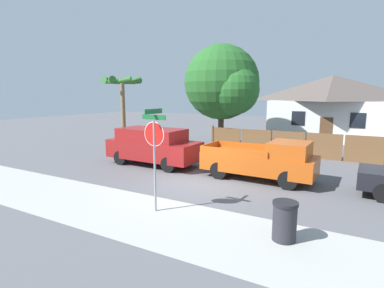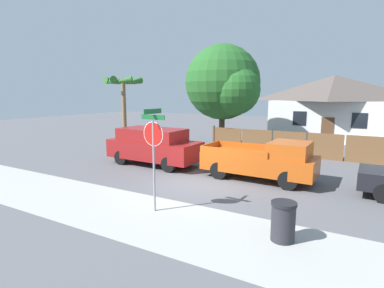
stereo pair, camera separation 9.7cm
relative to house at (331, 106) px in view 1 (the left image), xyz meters
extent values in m
plane|color=#56565B|center=(-3.65, -17.29, -2.74)|extent=(80.00, 80.00, 0.00)
cube|color=#A3A39E|center=(-3.65, -20.89, -2.73)|extent=(36.00, 3.20, 0.01)
cube|color=brown|center=(-5.56, -9.36, -1.99)|extent=(1.93, 0.06, 1.50)
cube|color=brown|center=(-3.56, -9.36, -1.99)|extent=(1.93, 0.06, 1.50)
cube|color=brown|center=(-1.55, -9.36, -1.99)|extent=(1.93, 0.06, 1.50)
cube|color=brown|center=(0.46, -9.36, -1.99)|extent=(1.93, 0.06, 1.50)
cube|color=brown|center=(2.46, -9.36, -1.99)|extent=(1.93, 0.06, 1.50)
cube|color=brown|center=(-6.57, -9.36, -1.94)|extent=(0.12, 0.12, 1.60)
cube|color=white|center=(0.00, 0.00, -1.14)|extent=(9.09, 6.61, 3.19)
pyramid|color=#514742|center=(0.00, 0.00, 1.50)|extent=(9.82, 7.14, 2.09)
cube|color=black|center=(-2.05, -3.32, -0.89)|extent=(1.00, 0.04, 1.10)
cube|color=black|center=(2.05, -3.32, -0.89)|extent=(1.00, 0.04, 1.10)
cube|color=brown|center=(0.00, -3.32, -1.74)|extent=(0.90, 0.04, 2.00)
cylinder|color=brown|center=(-6.34, -8.53, -1.44)|extent=(0.40, 0.40, 2.60)
sphere|color=#235B23|center=(-6.34, -8.53, 1.77)|extent=(5.10, 5.10, 5.10)
sphere|color=#266326|center=(-5.19, -9.17, 1.26)|extent=(3.32, 3.32, 3.32)
cylinder|color=brown|center=(-11.54, -12.70, -0.38)|extent=(0.28, 0.28, 4.72)
cone|color=#2D6B28|center=(-10.71, -12.70, 1.76)|extent=(0.44, 1.56, 0.67)
cone|color=#2D6B28|center=(-11.13, -11.98, 1.76)|extent=(1.57, 1.16, 0.67)
cone|color=#2D6B28|center=(-11.96, -11.98, 1.76)|extent=(1.57, 1.16, 0.67)
cone|color=#2D6B28|center=(-12.37, -12.70, 1.76)|extent=(0.44, 1.56, 0.67)
cone|color=#2D6B28|center=(-11.96, -13.42, 1.76)|extent=(1.57, 1.16, 0.67)
cone|color=#2D6B28|center=(-11.13, -13.42, 1.76)|extent=(1.57, 1.16, 0.67)
cube|color=maroon|center=(-7.27, -15.22, -1.91)|extent=(5.06, 2.14, 0.95)
cube|color=maroon|center=(-7.40, -15.21, -1.12)|extent=(3.55, 1.94, 0.63)
cube|color=black|center=(-5.74, -15.26, -1.12)|extent=(0.11, 1.75, 0.53)
cylinder|color=black|center=(-5.70, -14.38, -2.36)|extent=(0.75, 0.22, 0.75)
cylinder|color=black|center=(-5.75, -16.15, -2.36)|extent=(0.75, 0.22, 0.75)
cylinder|color=black|center=(-8.80, -14.29, -2.36)|extent=(0.75, 0.22, 0.75)
cylinder|color=black|center=(-8.85, -16.06, -2.36)|extent=(0.75, 0.22, 0.75)
cube|color=#B74C14|center=(-1.65, -15.22, -1.98)|extent=(4.88, 2.05, 0.78)
cube|color=#B74C14|center=(-0.33, -15.26, -1.28)|extent=(1.60, 1.80, 0.62)
cube|color=#B74C14|center=(-2.45, -14.29, -1.46)|extent=(3.02, 0.17, 0.27)
cube|color=#B74C14|center=(-2.50, -16.10, -1.46)|extent=(3.02, 0.17, 0.27)
cube|color=#B74C14|center=(-4.02, -15.15, -1.46)|extent=(0.13, 1.81, 0.27)
cylinder|color=black|center=(-0.13, -14.42, -2.36)|extent=(0.76, 0.22, 0.76)
cylinder|color=black|center=(-0.18, -16.10, -2.36)|extent=(0.76, 0.22, 0.76)
cylinder|color=black|center=(-3.12, -14.33, -2.36)|extent=(0.76, 0.22, 0.76)
cylinder|color=black|center=(-3.17, -16.01, -2.36)|extent=(0.76, 0.22, 0.76)
cylinder|color=black|center=(3.06, -14.39, -2.39)|extent=(0.70, 0.22, 0.70)
cylinder|color=black|center=(3.02, -15.97, -2.39)|extent=(0.70, 0.22, 0.70)
cylinder|color=gray|center=(-3.44, -20.39, -1.28)|extent=(0.07, 0.07, 2.91)
cylinder|color=red|center=(-3.44, -20.39, -0.24)|extent=(0.72, 0.07, 0.72)
cylinder|color=white|center=(-3.44, -20.39, -0.24)|extent=(0.76, 0.05, 0.77)
cube|color=#19602D|center=(-3.44, -20.39, 0.27)|extent=(0.90, 0.07, 0.15)
cube|color=#19602D|center=(-3.44, -20.39, 0.45)|extent=(0.07, 0.81, 0.15)
cylinder|color=#28282D|center=(0.59, -20.39, -2.26)|extent=(0.60, 0.60, 0.95)
cylinder|color=black|center=(0.59, -20.39, -1.75)|extent=(0.64, 0.64, 0.08)
camera|label=1|loc=(2.01, -27.81, 0.96)|focal=28.00mm
camera|label=2|loc=(2.09, -27.77, 0.96)|focal=28.00mm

